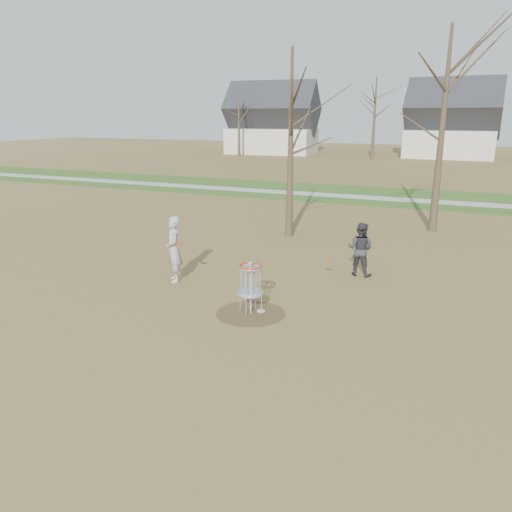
{
  "coord_description": "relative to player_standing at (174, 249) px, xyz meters",
  "views": [
    {
      "loc": [
        4.88,
        -10.96,
        4.95
      ],
      "look_at": [
        -0.5,
        1.5,
        1.1
      ],
      "focal_mm": 35.0,
      "sensor_mm": 36.0,
      "label": 1
    }
  ],
  "objects": [
    {
      "name": "disc_golf_basket",
      "position": [
        3.22,
        -1.49,
        -0.1
      ],
      "size": [
        0.64,
        0.64,
        1.35
      ],
      "color": "#9EA3AD",
      "rests_on": "ground"
    },
    {
      "name": "bare_trees",
      "position": [
        5.0,
        34.3,
        4.33
      ],
      "size": [
        52.62,
        44.98,
        9.0
      ],
      "color": "#382B1E",
      "rests_on": "ground"
    },
    {
      "name": "player_throwing",
      "position": [
        5.1,
        2.84,
        -0.16
      ],
      "size": [
        0.91,
        0.75,
        1.71
      ],
      "primitive_type": "imported",
      "rotation": [
        0.0,
        0.0,
        3.01
      ],
      "color": "#323136",
      "rests_on": "ground"
    },
    {
      "name": "disc_grounded",
      "position": [
        3.42,
        -1.28,
        -0.99
      ],
      "size": [
        0.22,
        0.22,
        0.02
      ],
      "primitive_type": "cylinder",
      "color": "silver",
      "rests_on": "dirt_circle"
    },
    {
      "name": "dirt_circle",
      "position": [
        3.22,
        -1.49,
        -1.01
      ],
      "size": [
        1.8,
        1.8,
        0.01
      ],
      "primitive_type": "cylinder",
      "color": "#47331E",
      "rests_on": "ground"
    },
    {
      "name": "green_band",
      "position": [
        3.22,
        19.51,
        -1.01
      ],
      "size": [
        160.0,
        8.0,
        0.01
      ],
      "primitive_type": "cube",
      "color": "#2D5119",
      "rests_on": "ground"
    },
    {
      "name": "footpath",
      "position": [
        3.22,
        18.51,
        -1.0
      ],
      "size": [
        160.0,
        1.5,
        0.01
      ],
      "primitive_type": "cube",
      "color": "#9E9E99",
      "rests_on": "green_band"
    },
    {
      "name": "ground",
      "position": [
        3.22,
        -1.49,
        -1.01
      ],
      "size": [
        160.0,
        160.0,
        0.0
      ],
      "primitive_type": "plane",
      "color": "brown",
      "rests_on": "ground"
    },
    {
      "name": "houses_row",
      "position": [
        7.54,
        51.07,
        2.51
      ],
      "size": [
        56.51,
        10.01,
        7.26
      ],
      "color": "silver",
      "rests_on": "ground"
    },
    {
      "name": "discs_in_play",
      "position": [
        2.49,
        0.68,
        0.03
      ],
      "size": [
        4.23,
        2.06,
        0.49
      ],
      "color": "#DC5A0B",
      "rests_on": "ground"
    },
    {
      "name": "player_standing",
      "position": [
        0.0,
        0.0,
        0.0
      ],
      "size": [
        0.85,
        0.88,
        2.03
      ],
      "primitive_type": "imported",
      "rotation": [
        0.0,
        0.0,
        -0.88
      ],
      "color": "#AEAEAE",
      "rests_on": "ground"
    }
  ]
}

